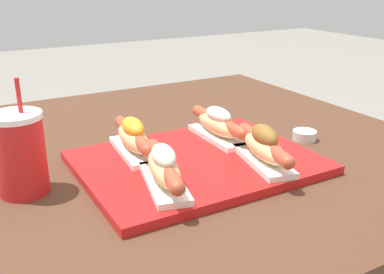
% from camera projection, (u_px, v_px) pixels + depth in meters
% --- Properties ---
extents(patio_table, '(1.06, 1.09, 0.69)m').
position_uv_depth(patio_table, '(190.00, 265.00, 1.18)').
color(patio_table, '#4C2D1E').
rests_on(patio_table, ground_plane).
extents(serving_tray, '(0.46, 0.35, 0.02)m').
position_uv_depth(serving_tray, '(197.00, 162.00, 0.92)').
color(serving_tray, red).
rests_on(serving_tray, patio_table).
extents(hot_dog_0, '(0.10, 0.21, 0.08)m').
position_uv_depth(hot_dog_0, '(164.00, 168.00, 0.79)').
color(hot_dog_0, white).
rests_on(hot_dog_0, serving_tray).
extents(hot_dog_1, '(0.10, 0.21, 0.08)m').
position_uv_depth(hot_dog_1, '(264.00, 147.00, 0.88)').
color(hot_dog_1, white).
rests_on(hot_dog_1, serving_tray).
extents(hot_dog_2, '(0.08, 0.22, 0.08)m').
position_uv_depth(hot_dog_2, '(133.00, 138.00, 0.93)').
color(hot_dog_2, white).
rests_on(hot_dog_2, serving_tray).
extents(hot_dog_3, '(0.06, 0.22, 0.07)m').
position_uv_depth(hot_dog_3, '(218.00, 124.00, 1.01)').
color(hot_dog_3, white).
rests_on(hot_dog_3, serving_tray).
extents(sauce_bowl, '(0.06, 0.06, 0.02)m').
position_uv_depth(sauce_bowl, '(305.00, 135.00, 1.06)').
color(sauce_bowl, silver).
rests_on(sauce_bowl, patio_table).
extents(drink_cup, '(0.09, 0.09, 0.21)m').
position_uv_depth(drink_cup, '(20.00, 153.00, 0.79)').
color(drink_cup, red).
rests_on(drink_cup, patio_table).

